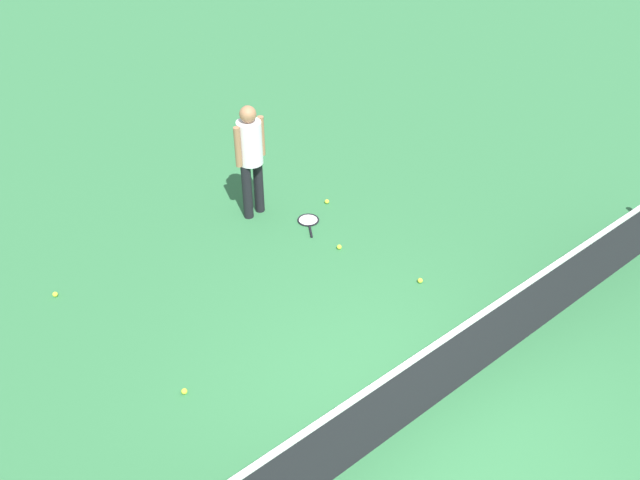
% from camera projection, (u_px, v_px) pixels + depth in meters
% --- Properties ---
extents(ground_plane, '(40.00, 40.00, 0.00)m').
position_uv_depth(ground_plane, '(413.00, 419.00, 7.07)').
color(ground_plane, '#2D6B3D').
extents(court_net, '(10.09, 0.09, 1.07)m').
position_uv_depth(court_net, '(417.00, 386.00, 6.77)').
color(court_net, '#4C4C51').
rests_on(court_net, ground_plane).
extents(player_near_side, '(0.53, 0.38, 1.70)m').
position_uv_depth(player_near_side, '(250.00, 152.00, 9.47)').
color(player_near_side, black).
rests_on(player_near_side, ground_plane).
extents(tennis_racket_near_player, '(0.46, 0.58, 0.03)m').
position_uv_depth(tennis_racket_near_player, '(308.00, 221.00, 9.89)').
color(tennis_racket_near_player, black).
rests_on(tennis_racket_near_player, ground_plane).
extents(tennis_ball_near_player, '(0.07, 0.07, 0.07)m').
position_uv_depth(tennis_ball_near_player, '(55.00, 294.00, 8.58)').
color(tennis_ball_near_player, '#C6E033').
rests_on(tennis_ball_near_player, ground_plane).
extents(tennis_ball_by_net, '(0.07, 0.07, 0.07)m').
position_uv_depth(tennis_ball_by_net, '(420.00, 281.00, 8.79)').
color(tennis_ball_by_net, '#C6E033').
rests_on(tennis_ball_by_net, ground_plane).
extents(tennis_ball_midcourt, '(0.07, 0.07, 0.07)m').
position_uv_depth(tennis_ball_midcourt, '(339.00, 247.00, 9.36)').
color(tennis_ball_midcourt, '#C6E033').
rests_on(tennis_ball_midcourt, ground_plane).
extents(tennis_ball_baseline, '(0.07, 0.07, 0.07)m').
position_uv_depth(tennis_ball_baseline, '(184.00, 391.00, 7.32)').
color(tennis_ball_baseline, '#C6E033').
rests_on(tennis_ball_baseline, ground_plane).
extents(tennis_ball_stray_left, '(0.07, 0.07, 0.07)m').
position_uv_depth(tennis_ball_stray_left, '(327.00, 201.00, 10.26)').
color(tennis_ball_stray_left, '#C6E033').
rests_on(tennis_ball_stray_left, ground_plane).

